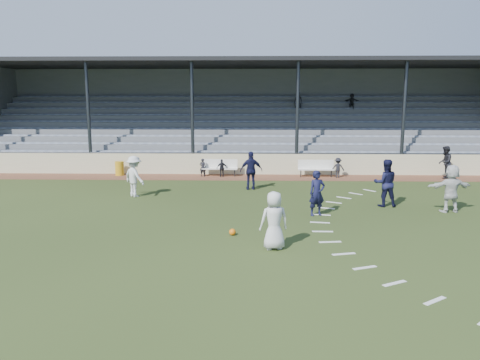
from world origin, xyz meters
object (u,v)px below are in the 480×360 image
bench_left (220,166)px  official (445,162)px  player_white_lead (274,220)px  player_navy_lead (317,193)px  bench_right (316,167)px  trash_bin (120,168)px  football (232,232)px

bench_left → official: size_ratio=1.14×
player_white_lead → player_navy_lead: 4.38m
bench_left → bench_right: 5.40m
trash_bin → football: bearing=-58.6°
bench_right → football: size_ratio=9.15×
bench_right → football: (-4.18, -11.24, -0.47)m
football → player_navy_lead: 4.15m
bench_left → player_navy_lead: size_ratio=1.17×
player_navy_lead → trash_bin: bearing=121.5°
player_white_lead → official: official is taller
football → official: official is taller
official → player_white_lead: bearing=-9.7°
bench_left → football: bearing=-80.7°
official → bench_right: bearing=-63.2°
football → trash_bin: bearing=121.4°
bench_right → football: bearing=-111.3°
bench_right → player_white_lead: bearing=-103.8°
trash_bin → player_navy_lead: 13.32m
player_navy_lead → official: official is taller
bench_right → trash_bin: 11.14m
football → bench_left: bearing=96.1°
bench_right → player_white_lead: size_ratio=1.15×
trash_bin → player_white_lead: 15.18m
football → player_white_lead: player_white_lead is taller
bench_right → trash_bin: size_ratio=2.52×
football → player_white_lead: size_ratio=0.13×
trash_bin → player_white_lead: bearing=-57.1°
player_white_lead → official: size_ratio=0.98×
player_white_lead → bench_left: bearing=-93.2°
bench_left → football: (1.22, -11.38, -0.47)m
bench_left → player_white_lead: (2.51, -12.70, 0.29)m
official → trash_bin: bearing=-62.3°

